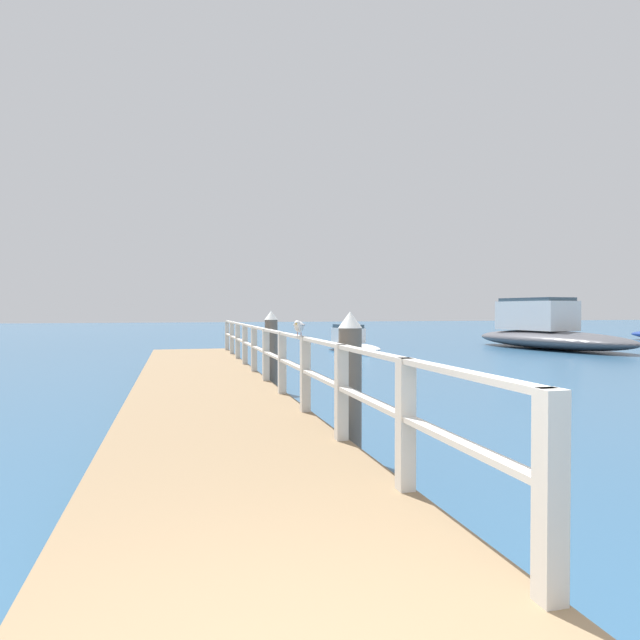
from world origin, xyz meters
TOP-DOWN VIEW (x-y plane):
  - pier_deck at (0.00, 9.05)m, footprint 2.46×18.11m
  - pier_railing at (1.15, 9.05)m, footprint 0.12×16.63m
  - dock_piling_near at (1.53, 5.00)m, footprint 0.29×0.29m
  - dock_piling_far at (1.53, 10.71)m, footprint 0.29×0.29m
  - seagull_foreground at (1.15, 6.12)m, footprint 0.24×0.46m
  - boat_1 at (16.12, 20.87)m, footprint 4.22×9.20m
  - boat_6 at (6.85, 21.52)m, footprint 2.08×4.20m

SIDE VIEW (x-z plane):
  - pier_deck at x=0.00m, z-range 0.00..0.46m
  - boat_6 at x=6.85m, z-range -0.20..0.96m
  - boat_1 at x=16.12m, z-range -0.40..1.97m
  - dock_piling_near at x=1.53m, z-range 0.01..1.79m
  - dock_piling_far at x=1.53m, z-range 0.01..1.79m
  - pier_railing at x=1.15m, z-range 0.58..1.57m
  - seagull_foreground at x=1.15m, z-range 1.47..1.69m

